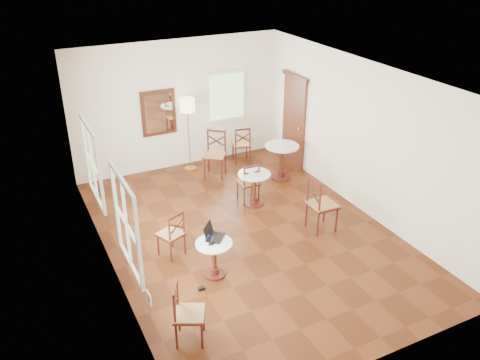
% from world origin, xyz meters
% --- Properties ---
extents(ground, '(7.00, 7.00, 0.00)m').
position_xyz_m(ground, '(0.00, 0.00, 0.00)').
color(ground, '#52230E').
rests_on(ground, ground).
extents(room_shell, '(5.02, 7.02, 3.01)m').
position_xyz_m(room_shell, '(-0.06, 0.27, 1.89)').
color(room_shell, white).
rests_on(room_shell, ground).
extents(cafe_table_near, '(0.60, 0.60, 0.63)m').
position_xyz_m(cafe_table_near, '(-1.05, -0.87, 0.39)').
color(cafe_table_near, '#4C1A13').
rests_on(cafe_table_near, ground).
extents(cafe_table_mid, '(0.67, 0.67, 0.71)m').
position_xyz_m(cafe_table_mid, '(0.65, 0.96, 0.44)').
color(cafe_table_mid, '#4C1A13').
rests_on(cafe_table_mid, ground).
extents(cafe_table_back, '(0.76, 0.76, 0.81)m').
position_xyz_m(cafe_table_back, '(1.78, 1.78, 0.50)').
color(cafe_table_back, '#4C1A13').
rests_on(cafe_table_back, ground).
extents(chair_near_a, '(0.52, 0.52, 0.87)m').
position_xyz_m(chair_near_a, '(-1.47, -0.02, 0.43)').
color(chair_near_a, '#4C1A13').
rests_on(chair_near_a, ground).
extents(chair_near_b, '(0.57, 0.57, 0.92)m').
position_xyz_m(chair_near_b, '(-1.95, -2.04, 0.46)').
color(chair_near_b, '#4C1A13').
rests_on(chair_near_b, ground).
extents(chair_mid_a, '(0.42, 0.42, 0.88)m').
position_xyz_m(chair_mid_a, '(0.61, 1.13, 0.44)').
color(chair_mid_a, '#4C1A13').
rests_on(chair_mid_a, ground).
extents(chair_mid_b, '(0.51, 0.51, 1.08)m').
position_xyz_m(chair_mid_b, '(1.31, -0.45, 0.54)').
color(chair_mid_b, '#4C1A13').
rests_on(chair_mid_b, ground).
extents(chair_back_a, '(0.52, 0.52, 0.92)m').
position_xyz_m(chair_back_a, '(1.38, 3.01, 0.46)').
color(chair_back_a, '#4C1A13').
rests_on(chair_back_a, ground).
extents(chair_back_b, '(0.69, 0.69, 1.07)m').
position_xyz_m(chair_back_b, '(0.49, 2.58, 0.53)').
color(chair_back_b, '#4C1A13').
rests_on(chair_back_b, ground).
extents(floor_lamp, '(0.34, 0.34, 1.74)m').
position_xyz_m(floor_lamp, '(0.09, 3.15, 1.47)').
color(floor_lamp, '#BF8C3F').
rests_on(floor_lamp, ground).
extents(laptop, '(0.43, 0.43, 0.24)m').
position_xyz_m(laptop, '(-1.00, -0.72, 0.69)').
color(laptop, black).
rests_on(laptop, cafe_table_near).
extents(mouse, '(0.11, 0.08, 0.04)m').
position_xyz_m(mouse, '(-1.11, -0.91, 0.65)').
color(mouse, black).
rests_on(mouse, cafe_table_near).
extents(navy_mug, '(0.12, 0.08, 0.09)m').
position_xyz_m(navy_mug, '(-1.11, -0.77, 0.68)').
color(navy_mug, '#0F1434').
rests_on(navy_mug, cafe_table_near).
extents(water_glass, '(0.06, 0.06, 0.10)m').
position_xyz_m(water_glass, '(-1.06, -0.85, 0.68)').
color(water_glass, white).
rests_on(water_glass, cafe_table_near).
extents(power_adapter, '(0.11, 0.07, 0.04)m').
position_xyz_m(power_adapter, '(-1.39, -1.13, 0.02)').
color(power_adapter, black).
rests_on(power_adapter, ground).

